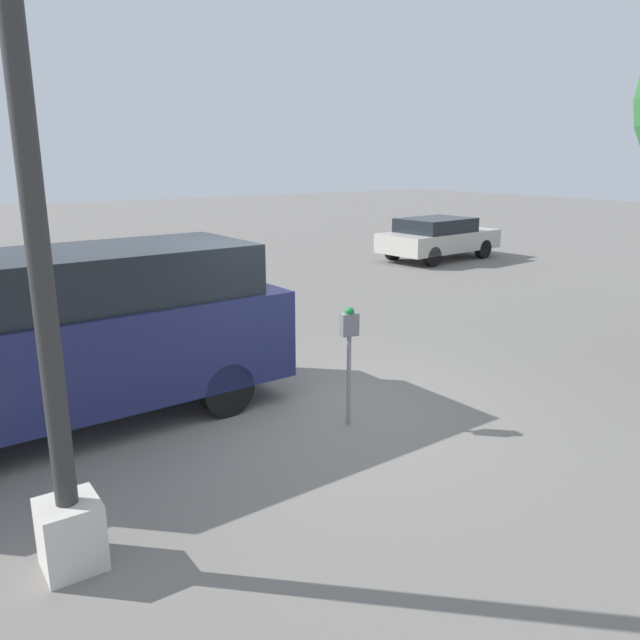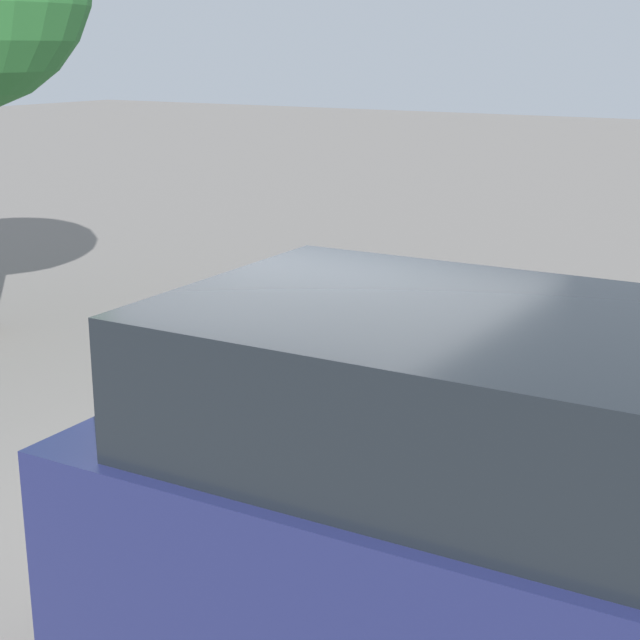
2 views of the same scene
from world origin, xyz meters
TOP-DOWN VIEW (x-y plane):
  - ground_plane at (0.00, 0.00)m, footprint 80.00×80.00m
  - parking_meter_near at (-0.14, 0.55)m, footprint 0.22×0.15m
  - lamp_post at (3.22, 1.46)m, footprint 0.44×0.44m
  - parked_van at (2.46, -1.26)m, footprint 5.09×1.99m
  - car_distant at (-9.89, -7.70)m, footprint 4.05×2.08m

SIDE VIEW (x-z plane):
  - ground_plane at x=0.00m, z-range 0.00..0.00m
  - car_distant at x=-9.89m, z-range 0.05..1.33m
  - parking_meter_near at x=-0.14m, z-range 0.34..1.77m
  - parked_van at x=2.46m, z-range 0.09..2.15m
  - lamp_post at x=3.22m, z-range -0.99..5.08m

